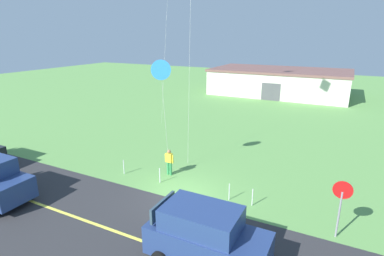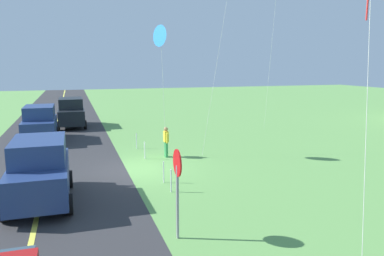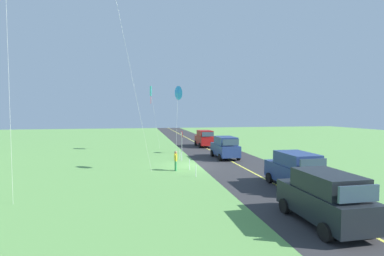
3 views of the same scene
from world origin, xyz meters
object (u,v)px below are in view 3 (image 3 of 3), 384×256
at_px(person_adult_near, 176,160).
at_px(stop_sign, 182,138).
at_px(car_parked_west_far, 324,197).
at_px(car_parked_east_near, 205,138).
at_px(car_suv_foreground, 225,147).
at_px(kite_green_far, 151,92).
at_px(kite_red_low, 178,93).
at_px(car_parked_west_near, 295,170).

bearing_deg(person_adult_near, stop_sign, -118.15).
distance_m(car_parked_west_far, car_parked_east_near, 26.74).
distance_m(car_suv_foreground, car_parked_east_near, 9.87).
height_order(person_adult_near, kite_green_far, kite_green_far).
height_order(stop_sign, person_adult_near, stop_sign).
height_order(car_parked_east_near, kite_red_low, kite_red_low).
xyz_separation_m(car_parked_west_far, kite_red_low, (11.51, 4.57, 5.08)).
bearing_deg(car_parked_east_near, person_adult_near, 158.01).
xyz_separation_m(car_suv_foreground, car_parked_east_near, (9.87, -0.23, 0.00)).
bearing_deg(car_parked_east_near, car_parked_west_near, -178.40).
height_order(kite_red_low, kite_green_far, kite_green_far).
distance_m(car_parked_east_near, person_adult_near, 16.07).
relative_size(car_parked_east_near, car_parked_west_near, 1.00).
height_order(car_suv_foreground, car_parked_east_near, same).
bearing_deg(car_parked_west_near, person_adult_near, 45.50).
xyz_separation_m(kite_red_low, kite_green_far, (12.42, 1.55, 0.96)).
height_order(car_parked_east_near, person_adult_near, car_parked_east_near).
distance_m(car_parked_east_near, kite_green_far, 9.97).
bearing_deg(stop_sign, car_parked_east_near, -35.78).
height_order(stop_sign, kite_red_low, kite_red_low).
bearing_deg(car_parked_west_far, car_parked_west_near, -19.75).
xyz_separation_m(car_parked_west_far, car_parked_west_near, (5.31, -1.91, 0.00)).
relative_size(person_adult_near, kite_red_low, 0.24).
relative_size(car_suv_foreground, kite_red_low, 0.65).
distance_m(car_suv_foreground, person_adult_near, 7.67).
bearing_deg(car_parked_west_far, car_suv_foreground, -3.68).
distance_m(person_adult_near, kite_green_far, 13.75).
distance_m(car_parked_east_near, car_parked_west_near, 21.40).
relative_size(car_parked_east_near, stop_sign, 1.72).
bearing_deg(stop_sign, car_suv_foreground, -137.68).
bearing_deg(stop_sign, kite_red_low, 169.28).
relative_size(car_parked_west_far, kite_green_far, 0.55).
bearing_deg(car_suv_foreground, person_adult_near, 130.96).
xyz_separation_m(car_parked_west_near, kite_red_low, (6.20, 6.48, 5.08)).
bearing_deg(person_adult_near, kite_green_far, -99.62).
bearing_deg(car_parked_east_near, kite_green_far, 110.50).
distance_m(person_adult_near, kite_red_low, 5.38).
bearing_deg(kite_red_low, car_parked_west_near, -133.75).
xyz_separation_m(stop_sign, kite_green_far, (2.87, 3.36, 5.40)).
height_order(car_suv_foreground, car_parked_west_far, same).
xyz_separation_m(car_parked_west_near, person_adult_near, (6.50, 6.61, -0.29)).
bearing_deg(car_parked_west_far, kite_green_far, 14.35).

